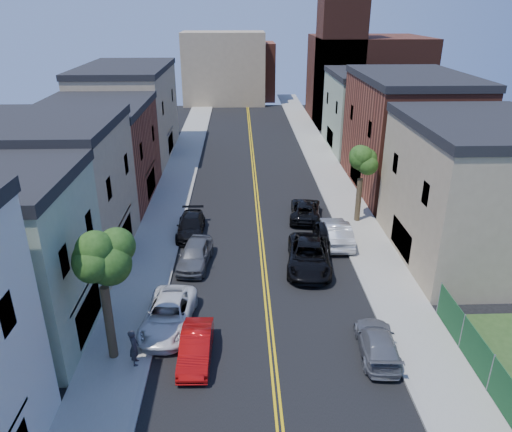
{
  "coord_description": "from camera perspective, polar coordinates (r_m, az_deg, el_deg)",
  "views": [
    {
      "loc": [
        -1.53,
        -5.55,
        16.15
      ],
      "look_at": [
        -0.38,
        26.85,
        2.0
      ],
      "focal_mm": 34.04,
      "sensor_mm": 36.0,
      "label": 1
    }
  ],
  "objects": [
    {
      "name": "backdrop_center",
      "position": [
        92.23,
        -1.12,
        16.63
      ],
      "size": [
        10.0,
        8.0,
        10.0
      ],
      "primitive_type": "cube",
      "color": "brown",
      "rests_on": "ground"
    },
    {
      "name": "bldg_right_tan",
      "position": [
        35.35,
        24.18,
        2.2
      ],
      "size": [
        9.0,
        12.0,
        9.0
      ],
      "primitive_type": "cube",
      "color": "#998466",
      "rests_on": "ground"
    },
    {
      "name": "backdrop_left",
      "position": [
        88.17,
        -3.79,
        16.92
      ],
      "size": [
        14.0,
        8.0,
        12.0
      ],
      "primitive_type": "cube",
      "color": "#998466",
      "rests_on": "ground"
    },
    {
      "name": "white_pickup",
      "position": [
        27.15,
        -10.29,
        -11.39
      ],
      "size": [
        2.9,
        5.61,
        1.51
      ],
      "primitive_type": "imported",
      "rotation": [
        0.0,
        0.0,
        -0.07
      ],
      "color": "silver",
      "rests_on": "ground"
    },
    {
      "name": "red_sedan",
      "position": [
        24.86,
        -7.08,
        -15.05
      ],
      "size": [
        1.57,
        4.29,
        1.4
      ],
      "primitive_type": "imported",
      "rotation": [
        0.0,
        0.0,
        -0.02
      ],
      "color": "#B20B0B",
      "rests_on": "ground"
    },
    {
      "name": "bldg_left_brick",
      "position": [
        45.05,
        -18.16,
        6.75
      ],
      "size": [
        9.0,
        12.0,
        8.0
      ],
      "primitive_type": "cube",
      "color": "brown",
      "rests_on": "ground"
    },
    {
      "name": "black_car_right",
      "position": [
        36.08,
        8.34,
        -1.85
      ],
      "size": [
        2.31,
        4.88,
        1.61
      ],
      "primitive_type": "imported",
      "rotation": [
        0.0,
        0.0,
        3.06
      ],
      "color": "black",
      "rests_on": "ground"
    },
    {
      "name": "black_car_left",
      "position": [
        37.22,
        -7.66,
        -1.14
      ],
      "size": [
        2.03,
        4.96,
        1.44
      ],
      "primitive_type": "imported",
      "rotation": [
        0.0,
        0.0,
        0.0
      ],
      "color": "black",
      "rests_on": "ground"
    },
    {
      "name": "curb_left",
      "position": [
        48.52,
        -7.4,
        4.03
      ],
      "size": [
        0.3,
        100.0,
        0.15
      ],
      "primitive_type": "cube",
      "color": "gray",
      "rests_on": "ground"
    },
    {
      "name": "sidewalk_right",
      "position": [
        49.21,
        9.15,
        4.21
      ],
      "size": [
        3.2,
        100.0,
        0.15
      ],
      "primitive_type": "cube",
      "color": "gray",
      "rests_on": "ground"
    },
    {
      "name": "pedestrian_left",
      "position": [
        24.74,
        -14.14,
        -14.72
      ],
      "size": [
        0.56,
        0.76,
        1.91
      ],
      "primitive_type": "imported",
      "rotation": [
        0.0,
        0.0,
        1.72
      ],
      "color": "#24252B",
      "rests_on": "sidewalk_left"
    },
    {
      "name": "fence_right",
      "position": [
        23.97,
        27.48,
        -18.54
      ],
      "size": [
        0.04,
        15.0,
        1.9
      ],
      "primitive_type": "cube",
      "color": "#143F1E",
      "rests_on": "sidewalk_right"
    },
    {
      "name": "dark_car_right_far",
      "position": [
        39.95,
        5.81,
        0.74
      ],
      "size": [
        3.09,
        5.49,
        1.45
      ],
      "primitive_type": "imported",
      "rotation": [
        0.0,
        0.0,
        3.01
      ],
      "color": "black",
      "rests_on": "ground"
    },
    {
      "name": "tree_left_mid",
      "position": [
        22.67,
        -18.11,
        -2.63
      ],
      "size": [
        5.2,
        5.2,
        9.29
      ],
      "color": "#3D311E",
      "rests_on": "sidewalk_left"
    },
    {
      "name": "bldg_right_palegrn",
      "position": [
        60.78,
        13.09,
        11.69
      ],
      "size": [
        9.0,
        12.0,
        8.5
      ],
      "primitive_type": "cube",
      "color": "gray",
      "rests_on": "ground"
    },
    {
      "name": "silver_car_right",
      "position": [
        36.02,
        9.42,
        -1.92
      ],
      "size": [
        1.83,
        5.1,
        1.68
      ],
      "primitive_type": "imported",
      "rotation": [
        0.0,
        0.0,
        3.15
      ],
      "color": "#B2B5BB",
      "rests_on": "ground"
    },
    {
      "name": "grey_car_left",
      "position": [
        32.8,
        -7.18,
        -4.49
      ],
      "size": [
        2.51,
        5.0,
        1.63
      ],
      "primitive_type": "imported",
      "rotation": [
        0.0,
        0.0,
        -0.12
      ],
      "color": "#525459",
      "rests_on": "ground"
    },
    {
      "name": "tree_right_far",
      "position": [
        38.22,
        12.45,
        7.25
      ],
      "size": [
        4.4,
        4.4,
        8.03
      ],
      "color": "#3D311E",
      "rests_on": "sidewalk_right"
    },
    {
      "name": "church",
      "position": [
        75.31,
        12.2,
        16.29
      ],
      "size": [
        16.2,
        14.2,
        22.6
      ],
      "color": "#4C2319",
      "rests_on": "ground"
    },
    {
      "name": "bldg_left_tan_near",
      "position": [
        34.99,
        -22.8,
        2.22
      ],
      "size": [
        9.0,
        10.0,
        9.0
      ],
      "primitive_type": "cube",
      "color": "#998466",
      "rests_on": "ground"
    },
    {
      "name": "curb_right",
      "position": [
        48.9,
        7.13,
        4.2
      ],
      "size": [
        0.3,
        100.0,
        0.15
      ],
      "primitive_type": "cube",
      "color": "gray",
      "rests_on": "ground"
    },
    {
      "name": "black_suv_lane",
      "position": [
        32.46,
        6.25,
        -4.68
      ],
      "size": [
        3.54,
        6.45,
        1.71
      ],
      "primitive_type": "imported",
      "rotation": [
        0.0,
        0.0,
        -0.12
      ],
      "color": "black",
      "rests_on": "ground"
    },
    {
      "name": "grey_car_right",
      "position": [
        25.74,
        14.07,
        -14.26
      ],
      "size": [
        2.19,
        4.66,
        1.32
      ],
      "primitive_type": "imported",
      "rotation": [
        0.0,
        0.0,
        3.06
      ],
      "color": "slate",
      "rests_on": "ground"
    },
    {
      "name": "bldg_left_tan_far",
      "position": [
        58.06,
        -14.7,
        11.51
      ],
      "size": [
        9.0,
        16.0,
        9.5
      ],
      "primitive_type": "cube",
      "color": "#998466",
      "rests_on": "ground"
    },
    {
      "name": "sidewalk_left",
      "position": [
        48.72,
        -9.46,
        3.99
      ],
      "size": [
        3.2,
        100.0,
        0.15
      ],
      "primitive_type": "cube",
      "color": "gray",
      "rests_on": "ground"
    },
    {
      "name": "bldg_right_brick",
      "position": [
        47.56,
        17.3,
        8.97
      ],
      "size": [
        9.0,
        14.0,
        10.0
      ],
      "primitive_type": "cube",
      "color": "brown",
      "rests_on": "ground"
    }
  ]
}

